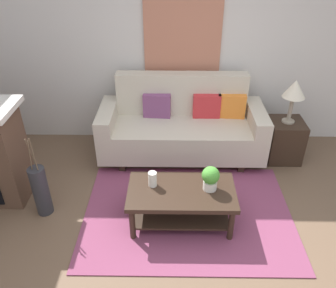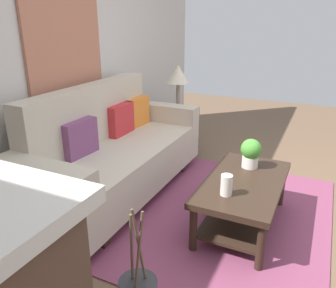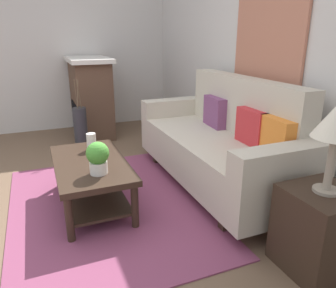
# 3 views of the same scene
# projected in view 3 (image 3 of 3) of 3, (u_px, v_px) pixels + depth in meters

# --- Properties ---
(ground_plane) EXTENTS (9.69, 9.69, 0.00)m
(ground_plane) POSITION_uv_depth(u_px,v_px,m) (48.00, 218.00, 2.74)
(ground_plane) COLOR brown
(wall_back) EXTENTS (5.69, 0.10, 2.70)m
(wall_back) POSITION_uv_depth(u_px,v_px,m) (276.00, 48.00, 3.11)
(wall_back) COLOR silver
(wall_back) RESTS_ON ground_plane
(wall_left) EXTENTS (0.10, 5.17, 2.70)m
(wall_left) POSITION_uv_depth(u_px,v_px,m) (67.00, 43.00, 5.05)
(wall_left) COLOR silver
(wall_left) RESTS_ON ground_plane
(area_rug) EXTENTS (2.27, 1.63, 0.01)m
(area_rug) POSITION_uv_depth(u_px,v_px,m) (107.00, 206.00, 2.92)
(area_rug) COLOR #843D5B
(area_rug) RESTS_ON ground_plane
(couch) EXTENTS (2.13, 0.84, 1.08)m
(couch) POSITION_uv_depth(u_px,v_px,m) (220.00, 144.00, 3.26)
(couch) COLOR beige
(couch) RESTS_ON ground_plane
(throw_pillow_plum) EXTENTS (0.37, 0.15, 0.32)m
(throw_pillow_plum) POSITION_uv_depth(u_px,v_px,m) (215.00, 112.00, 3.51)
(throw_pillow_plum) COLOR #7A4270
(throw_pillow_plum) RESTS_ON couch
(throw_pillow_crimson) EXTENTS (0.36, 0.12, 0.32)m
(throw_pillow_crimson) POSITION_uv_depth(u_px,v_px,m) (252.00, 127.00, 2.93)
(throw_pillow_crimson) COLOR red
(throw_pillow_crimson) RESTS_ON couch
(throw_pillow_orange) EXTENTS (0.37, 0.15, 0.32)m
(throw_pillow_orange) POSITION_uv_depth(u_px,v_px,m) (277.00, 137.00, 2.65)
(throw_pillow_orange) COLOR orange
(throw_pillow_orange) RESTS_ON couch
(coffee_table) EXTENTS (1.10, 0.60, 0.43)m
(coffee_table) POSITION_uv_depth(u_px,v_px,m) (91.00, 173.00, 2.85)
(coffee_table) COLOR #332319
(coffee_table) RESTS_ON ground_plane
(tabletop_vase) EXTENTS (0.09, 0.09, 0.16)m
(tabletop_vase) POSITION_uv_depth(u_px,v_px,m) (91.00, 142.00, 3.07)
(tabletop_vase) COLOR white
(tabletop_vase) RESTS_ON coffee_table
(potted_plant_tabletop) EXTENTS (0.18, 0.18, 0.26)m
(potted_plant_tabletop) POSITION_uv_depth(u_px,v_px,m) (98.00, 157.00, 2.52)
(potted_plant_tabletop) COLOR white
(potted_plant_tabletop) RESTS_ON coffee_table
(side_table) EXTENTS (0.44, 0.44, 0.56)m
(side_table) POSITION_uv_depth(u_px,v_px,m) (319.00, 231.00, 2.08)
(side_table) COLOR #332319
(side_table) RESTS_ON ground_plane
(fireplace) EXTENTS (1.02, 0.58, 1.16)m
(fireplace) POSITION_uv_depth(u_px,v_px,m) (91.00, 97.00, 4.84)
(fireplace) COLOR brown
(fireplace) RESTS_ON ground_plane
(floor_vase) EXTENTS (0.17, 0.17, 0.59)m
(floor_vase) POSITION_uv_depth(u_px,v_px,m) (81.00, 130.00, 4.22)
(floor_vase) COLOR #2D2D33
(floor_vase) RESTS_ON ground_plane
(floor_vase_branch_a) EXTENTS (0.04, 0.05, 0.36)m
(floor_vase_branch_a) POSITION_uv_depth(u_px,v_px,m) (78.00, 94.00, 4.05)
(floor_vase_branch_a) COLOR brown
(floor_vase_branch_a) RESTS_ON floor_vase
(floor_vase_branch_b) EXTENTS (0.05, 0.04, 0.36)m
(floor_vase_branch_b) POSITION_uv_depth(u_px,v_px,m) (79.00, 94.00, 4.08)
(floor_vase_branch_b) COLOR brown
(floor_vase_branch_b) RESTS_ON floor_vase
(floor_vase_branch_c) EXTENTS (0.05, 0.04, 0.36)m
(floor_vase_branch_c) POSITION_uv_depth(u_px,v_px,m) (76.00, 94.00, 4.07)
(floor_vase_branch_c) COLOR brown
(floor_vase_branch_c) RESTS_ON floor_vase
(framed_painting) EXTENTS (0.99, 0.03, 0.99)m
(framed_painting) POSITION_uv_depth(u_px,v_px,m) (268.00, 31.00, 3.08)
(framed_painting) COLOR #B77056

